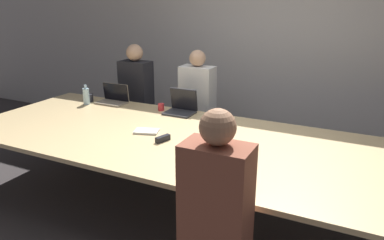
{
  "coord_description": "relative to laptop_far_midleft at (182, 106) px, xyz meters",
  "views": [
    {
      "loc": [
        1.27,
        -2.83,
        1.98
      ],
      "look_at": [
        -0.17,
        0.1,
        0.9
      ],
      "focal_mm": 35.0,
      "sensor_mm": 36.0,
      "label": 1
    }
  ],
  "objects": [
    {
      "name": "person_far_midleft",
      "position": [
        -0.01,
        0.43,
        -0.16
      ],
      "size": [
        0.4,
        0.24,
        1.4
      ],
      "color": "#2D2D38",
      "rests_on": "ground_plane"
    },
    {
      "name": "bottle_far_left",
      "position": [
        -1.19,
        -0.19,
        0.02
      ],
      "size": [
        0.08,
        0.08,
        0.23
      ],
      "color": "#ADD1E0",
      "rests_on": "conference_table"
    },
    {
      "name": "cup_far_left",
      "position": [
        -1.22,
        -0.09,
        -0.03
      ],
      "size": [
        0.08,
        0.08,
        0.09
      ],
      "color": "#232328",
      "rests_on": "conference_table"
    },
    {
      "name": "laptop_far_left",
      "position": [
        -0.93,
        -0.0,
        -0.01
      ],
      "size": [
        0.36,
        0.22,
        0.23
      ],
      "color": "gray",
      "rests_on": "conference_table"
    },
    {
      "name": "person_near_midright",
      "position": [
        1.14,
        -1.74,
        -0.15
      ],
      "size": [
        0.4,
        0.24,
        1.41
      ],
      "rotation": [
        0.0,
        0.0,
        3.14
      ],
      "color": "#2D2D38",
      "rests_on": "ground_plane"
    },
    {
      "name": "stapler",
      "position": [
        0.26,
        -0.84,
        -0.05
      ],
      "size": [
        0.09,
        0.16,
        0.05
      ],
      "rotation": [
        0.0,
        0.0,
        -0.29
      ],
      "color": "black",
      "rests_on": "conference_table"
    },
    {
      "name": "laptop_far_midleft",
      "position": [
        0.0,
        0.0,
        0.0
      ],
      "size": [
        0.32,
        0.26,
        0.27
      ],
      "color": "#333338",
      "rests_on": "conference_table"
    },
    {
      "name": "laptop_near_midright",
      "position": [
        1.05,
        -1.32,
        -0.01
      ],
      "size": [
        0.34,
        0.22,
        0.22
      ],
      "rotation": [
        0.0,
        0.0,
        3.14
      ],
      "color": "#B7B7BC",
      "rests_on": "conference_table"
    },
    {
      "name": "notebook",
      "position": [
        -0.0,
        -0.71,
        -0.07
      ],
      "size": [
        0.26,
        0.21,
        0.02
      ],
      "rotation": [
        0.0,
        0.0,
        0.32
      ],
      "color": "silver",
      "rests_on": "conference_table"
    },
    {
      "name": "cup_far_midleft",
      "position": [
        -0.25,
        -0.02,
        -0.04
      ],
      "size": [
        0.07,
        0.07,
        0.08
      ],
      "color": "red",
      "rests_on": "conference_table"
    },
    {
      "name": "ground_plane",
      "position": [
        0.6,
        -0.69,
        -0.83
      ],
      "size": [
        24.0,
        24.0,
        0.0
      ],
      "primitive_type": "plane",
      "color": "#383333"
    },
    {
      "name": "conference_table",
      "position": [
        0.6,
        -0.69,
        -0.12
      ],
      "size": [
        4.76,
        1.67,
        0.75
      ],
      "color": "#D6B77F",
      "rests_on": "ground_plane"
    },
    {
      "name": "person_far_left",
      "position": [
        -0.89,
        0.42,
        -0.14
      ],
      "size": [
        0.4,
        0.24,
        1.42
      ],
      "color": "#2D2D38",
      "rests_on": "ground_plane"
    },
    {
      "name": "curtain_wall",
      "position": [
        0.6,
        1.46,
        0.57
      ],
      "size": [
        12.0,
        0.06,
        2.8
      ],
      "color": "#BCB7B2",
      "rests_on": "ground_plane"
    }
  ]
}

